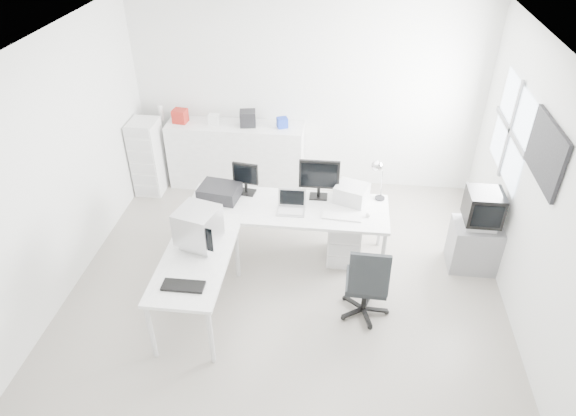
# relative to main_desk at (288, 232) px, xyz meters

# --- Properties ---
(floor) EXTENTS (5.00, 5.00, 0.01)m
(floor) POSITION_rel_main_desk_xyz_m (0.05, -0.59, -0.38)
(floor) COLOR #B6AFA3
(floor) RESTS_ON ground
(ceiling) EXTENTS (5.00, 5.00, 0.01)m
(ceiling) POSITION_rel_main_desk_xyz_m (0.05, -0.59, 2.42)
(ceiling) COLOR white
(ceiling) RESTS_ON back_wall
(back_wall) EXTENTS (5.00, 0.02, 2.80)m
(back_wall) POSITION_rel_main_desk_xyz_m (0.05, 1.91, 1.02)
(back_wall) COLOR silver
(back_wall) RESTS_ON floor
(left_wall) EXTENTS (0.02, 5.00, 2.80)m
(left_wall) POSITION_rel_main_desk_xyz_m (-2.45, -0.59, 1.02)
(left_wall) COLOR silver
(left_wall) RESTS_ON floor
(right_wall) EXTENTS (0.02, 5.00, 2.80)m
(right_wall) POSITION_rel_main_desk_xyz_m (2.55, -0.59, 1.02)
(right_wall) COLOR silver
(right_wall) RESTS_ON floor
(window) EXTENTS (0.02, 1.20, 1.10)m
(window) POSITION_rel_main_desk_xyz_m (2.53, 0.61, 1.23)
(window) COLOR white
(window) RESTS_ON right_wall
(wall_picture) EXTENTS (0.04, 0.90, 0.60)m
(wall_picture) POSITION_rel_main_desk_xyz_m (2.52, -0.49, 1.52)
(wall_picture) COLOR black
(wall_picture) RESTS_ON right_wall
(main_desk) EXTENTS (2.40, 0.80, 0.75)m
(main_desk) POSITION_rel_main_desk_xyz_m (0.00, 0.00, 0.00)
(main_desk) COLOR white
(main_desk) RESTS_ON floor
(side_desk) EXTENTS (0.70, 1.40, 0.75)m
(side_desk) POSITION_rel_main_desk_xyz_m (-0.85, -1.10, 0.00)
(side_desk) COLOR white
(side_desk) RESTS_ON floor
(drawer_pedestal) EXTENTS (0.40, 0.50, 0.60)m
(drawer_pedestal) POSITION_rel_main_desk_xyz_m (0.70, 0.05, -0.08)
(drawer_pedestal) COLOR white
(drawer_pedestal) RESTS_ON floor
(inkjet_printer) EXTENTS (0.52, 0.43, 0.17)m
(inkjet_printer) POSITION_rel_main_desk_xyz_m (-0.85, 0.10, 0.46)
(inkjet_printer) COLOR black
(inkjet_printer) RESTS_ON main_desk
(lcd_monitor_small) EXTENTS (0.34, 0.23, 0.40)m
(lcd_monitor_small) POSITION_rel_main_desk_xyz_m (-0.55, 0.25, 0.58)
(lcd_monitor_small) COLOR black
(lcd_monitor_small) RESTS_ON main_desk
(lcd_monitor_large) EXTENTS (0.49, 0.20, 0.51)m
(lcd_monitor_large) POSITION_rel_main_desk_xyz_m (0.35, 0.25, 0.63)
(lcd_monitor_large) COLOR black
(lcd_monitor_large) RESTS_ON main_desk
(laptop) EXTENTS (0.30, 0.31, 0.20)m
(laptop) POSITION_rel_main_desk_xyz_m (0.05, -0.10, 0.47)
(laptop) COLOR #B7B7BA
(laptop) RESTS_ON main_desk
(white_keyboard) EXTENTS (0.47, 0.17, 0.02)m
(white_keyboard) POSITION_rel_main_desk_xyz_m (0.65, -0.15, 0.38)
(white_keyboard) COLOR white
(white_keyboard) RESTS_ON main_desk
(white_mouse) EXTENTS (0.06, 0.06, 0.06)m
(white_mouse) POSITION_rel_main_desk_xyz_m (0.95, -0.10, 0.40)
(white_mouse) COLOR white
(white_mouse) RESTS_ON main_desk
(laser_printer) EXTENTS (0.45, 0.42, 0.21)m
(laser_printer) POSITION_rel_main_desk_xyz_m (0.75, 0.22, 0.48)
(laser_printer) COLOR beige
(laser_printer) RESTS_ON main_desk
(desk_lamp) EXTENTS (0.21, 0.21, 0.51)m
(desk_lamp) POSITION_rel_main_desk_xyz_m (1.10, 0.30, 0.63)
(desk_lamp) COLOR silver
(desk_lamp) RESTS_ON main_desk
(crt_monitor) EXTENTS (0.55, 0.55, 0.51)m
(crt_monitor) POSITION_rel_main_desk_xyz_m (-0.85, -0.85, 0.63)
(crt_monitor) COLOR #B7B7BA
(crt_monitor) RESTS_ON side_desk
(black_keyboard) EXTENTS (0.42, 0.17, 0.03)m
(black_keyboard) POSITION_rel_main_desk_xyz_m (-0.85, -1.50, 0.39)
(black_keyboard) COLOR black
(black_keyboard) RESTS_ON side_desk
(office_chair) EXTENTS (0.58, 0.58, 0.98)m
(office_chair) POSITION_rel_main_desk_xyz_m (0.95, -0.89, 0.11)
(office_chair) COLOR #222526
(office_chair) RESTS_ON floor
(tv_cabinet) EXTENTS (0.56, 0.46, 0.61)m
(tv_cabinet) POSITION_rel_main_desk_xyz_m (2.27, 0.07, -0.07)
(tv_cabinet) COLOR gray
(tv_cabinet) RESTS_ON floor
(crt_tv) EXTENTS (0.50, 0.48, 0.45)m
(crt_tv) POSITION_rel_main_desk_xyz_m (2.27, 0.07, 0.46)
(crt_tv) COLOR black
(crt_tv) RESTS_ON tv_cabinet
(sideboard) EXTENTS (2.00, 0.50, 1.00)m
(sideboard) POSITION_rel_main_desk_xyz_m (-0.97, 1.65, 0.13)
(sideboard) COLOR white
(sideboard) RESTS_ON floor
(clutter_box_a) EXTENTS (0.22, 0.20, 0.20)m
(clutter_box_a) POSITION_rel_main_desk_xyz_m (-1.77, 1.65, 0.73)
(clutter_box_a) COLOR #A01E16
(clutter_box_a) RESTS_ON sideboard
(clutter_box_b) EXTENTS (0.15, 0.13, 0.14)m
(clutter_box_b) POSITION_rel_main_desk_xyz_m (-1.27, 1.65, 0.70)
(clutter_box_b) COLOR white
(clutter_box_b) RESTS_ON sideboard
(clutter_box_c) EXTENTS (0.26, 0.24, 0.22)m
(clutter_box_c) POSITION_rel_main_desk_xyz_m (-0.77, 1.65, 0.74)
(clutter_box_c) COLOR black
(clutter_box_c) RESTS_ON sideboard
(clutter_box_d) EXTENTS (0.18, 0.17, 0.15)m
(clutter_box_d) POSITION_rel_main_desk_xyz_m (-0.27, 1.65, 0.70)
(clutter_box_d) COLOR #1733A7
(clutter_box_d) RESTS_ON sideboard
(clutter_bottle) EXTENTS (0.07, 0.07, 0.22)m
(clutter_bottle) POSITION_rel_main_desk_xyz_m (-2.07, 1.69, 0.74)
(clutter_bottle) COLOR white
(clutter_bottle) RESTS_ON sideboard
(filing_cabinet) EXTENTS (0.39, 0.47, 1.12)m
(filing_cabinet) POSITION_rel_main_desk_xyz_m (-2.23, 1.33, 0.19)
(filing_cabinet) COLOR white
(filing_cabinet) RESTS_ON floor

